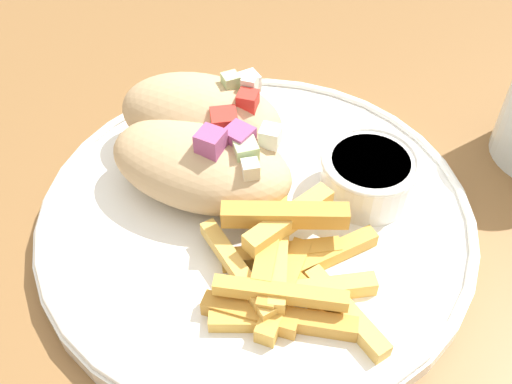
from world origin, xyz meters
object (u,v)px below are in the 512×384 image
Objects in this scene: pita_sandwich_far at (202,117)px; sauce_ramekin at (369,173)px; plate at (256,215)px; fries_pile at (286,270)px; pita_sandwich_near at (207,160)px.

pita_sandwich_far is 2.03× the size of sauce_ramekin.
plate is 0.09m from pita_sandwich_far.
pita_sandwich_far is 0.14m from fries_pile.
sauce_ramekin is at bearing -4.58° from pita_sandwich_far.
plate is 0.05m from pita_sandwich_near.
sauce_ramekin is (0.11, 0.06, -0.01)m from pita_sandwich_far.
fries_pile is at bearing -78.53° from sauce_ramekin.
pita_sandwich_far reaches higher than sauce_ramekin.
plate is 2.21× the size of fries_pile.
plate is 2.01× the size of pita_sandwich_near.
plate is 0.07m from fries_pile.
pita_sandwich_far is 1.03× the size of fries_pile.
pita_sandwich_far is at bearing 119.23° from pita_sandwich_near.
plate is at bearing -13.29° from pita_sandwich_near.
pita_sandwich_far is at bearing 164.07° from fries_pile.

